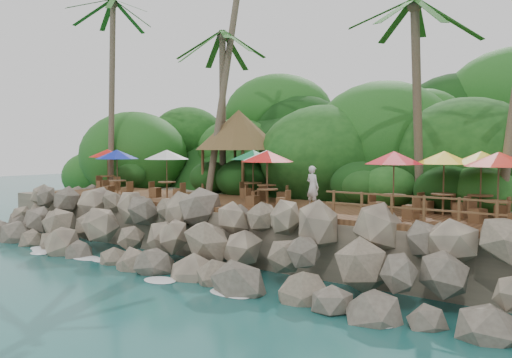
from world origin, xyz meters
The scene contains 11 objects.
ground centered at (0.00, 0.00, 0.00)m, with size 140.00×140.00×0.00m, color #19514F.
land_base centered at (0.00, 16.00, 1.05)m, with size 32.00×25.20×2.10m, color gray.
jungle_hill centered at (0.00, 23.50, 0.00)m, with size 44.80×28.00×15.40m, color #143811.
seawall centered at (0.00, 2.00, 1.15)m, with size 29.00×4.00×2.30m, color gray, non-canonical shape.
terrace centered at (0.00, 6.00, 2.20)m, with size 26.00×5.00×0.20m, color brown.
jungle_foliage centered at (0.00, 15.00, 0.00)m, with size 44.00×16.00×12.00m, color #143811, non-canonical shape.
foam_line centered at (0.00, 0.30, 0.03)m, with size 25.20×0.80×0.06m.
palapa centered at (-3.81, 9.47, 5.79)m, with size 4.88×4.88×4.60m.
dining_clusters centered at (1.10, 5.93, 4.31)m, with size 24.51×5.15×2.42m.
railing centered at (8.04, 3.65, 2.91)m, with size 6.10×0.10×1.00m.
waiter centered at (2.99, 6.01, 3.19)m, with size 0.65×0.42×1.77m, color silver.
Camera 1 is at (14.41, -13.18, 4.89)m, focal length 36.92 mm.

